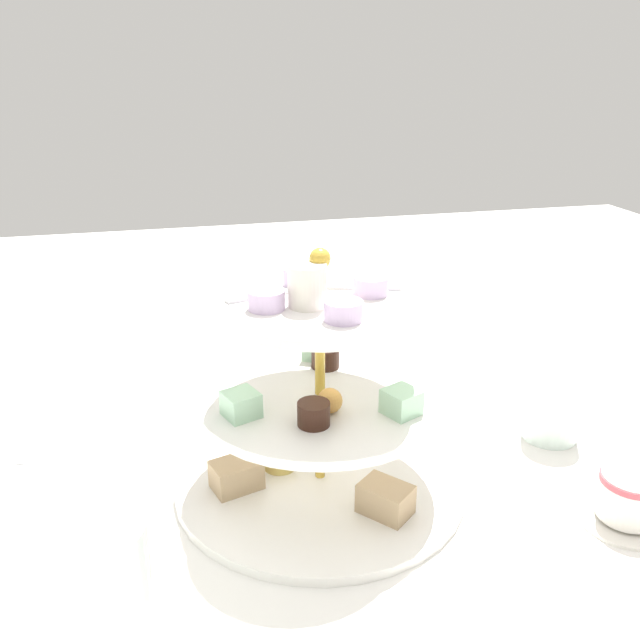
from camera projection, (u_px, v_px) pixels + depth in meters
name	position (u px, v px, depth m)	size (l,w,h in m)	color
ground_plane	(320.00, 484.00, 0.71)	(2.40, 2.40, 0.00)	white
tiered_serving_stand	(319.00, 415.00, 0.68)	(0.30, 0.30, 0.26)	white
water_glass_tall_right	(104.00, 613.00, 0.45)	(0.07, 0.07, 0.14)	silver
water_glass_short_left	(552.00, 410.00, 0.78)	(0.06, 0.06, 0.07)	silver
teacup_with_saucer	(628.00, 499.00, 0.64)	(0.09, 0.09, 0.05)	white
butter_knife_left	(61.00, 425.00, 0.82)	(0.17, 0.01, 0.00)	silver
water_glass_mid_back	(363.00, 351.00, 0.93)	(0.06, 0.06, 0.08)	silver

